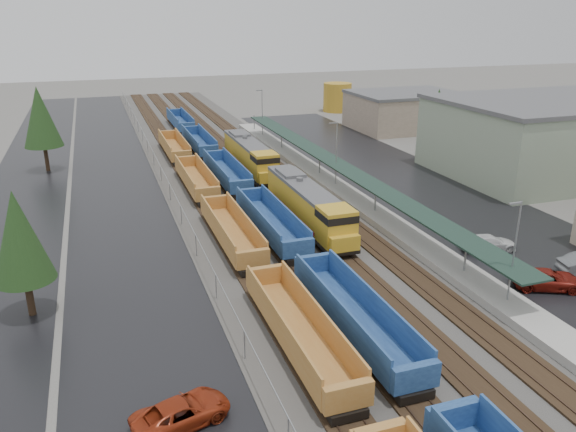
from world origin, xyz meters
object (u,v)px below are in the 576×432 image
at_px(parked_car_east_c, 489,243).
at_px(well_string_yellow, 259,272).
at_px(locomotive_lead, 309,206).
at_px(locomotive_trail, 250,156).
at_px(well_string_blue, 271,222).
at_px(storage_tank, 337,97).
at_px(parked_car_east_b, 548,280).
at_px(parked_car_west_c, 182,413).

bearing_deg(parked_car_east_c, well_string_yellow, 100.67).
distance_m(locomotive_lead, parked_car_east_c, 16.64).
distance_m(locomotive_trail, well_string_blue, 21.94).
xyz_separation_m(storage_tank, parked_car_east_b, (-17.67, -79.60, -2.21)).
bearing_deg(storage_tank, locomotive_trail, -126.50).
bearing_deg(parked_car_west_c, locomotive_lead, -50.85).
xyz_separation_m(storage_tank, parked_car_east_c, (-17.24, -72.14, -2.25)).
xyz_separation_m(storage_tank, parked_car_west_c, (-46.16, -85.56, -2.23)).
distance_m(locomotive_lead, well_string_yellow, 13.11).
bearing_deg(storage_tank, parked_car_east_b, -102.52).
height_order(storage_tank, parked_car_east_c, storage_tank).
bearing_deg(locomotive_trail, well_string_yellow, -104.32).
relative_size(well_string_yellow, storage_tank, 17.59).
bearing_deg(storage_tank, parked_car_west_c, -118.35).
bearing_deg(locomotive_trail, locomotive_lead, -90.00).
relative_size(storage_tank, parked_car_west_c, 1.16).
xyz_separation_m(well_string_blue, storage_tank, (34.21, 62.38, 1.71)).
height_order(well_string_yellow, well_string_blue, well_string_blue).
height_order(parked_car_west_c, parked_car_east_b, parked_car_east_b).
height_order(locomotive_lead, parked_car_west_c, locomotive_lead).
height_order(locomotive_lead, parked_car_east_c, locomotive_lead).
xyz_separation_m(locomotive_trail, parked_car_east_c, (12.97, -31.30, -1.57)).
bearing_deg(well_string_yellow, locomotive_lead, 52.26).
bearing_deg(well_string_yellow, parked_car_east_c, 0.09).
height_order(well_string_blue, storage_tank, storage_tank).
relative_size(well_string_yellow, well_string_blue, 0.83).
bearing_deg(locomotive_lead, well_string_yellow, -127.74).
relative_size(storage_tank, parked_car_east_c, 1.24).
height_order(locomotive_lead, locomotive_trail, same).
height_order(well_string_blue, parked_car_west_c, well_string_blue).
bearing_deg(parked_car_east_b, parked_car_west_c, 126.60).
relative_size(locomotive_trail, storage_tank, 3.17).
bearing_deg(parked_car_east_c, well_string_blue, 70.70).
bearing_deg(parked_car_east_b, well_string_yellow, 94.89).
distance_m(storage_tank, parked_car_west_c, 97.25).
height_order(storage_tank, parked_car_east_b, storage_tank).
bearing_deg(parked_car_east_c, storage_tank, -2.86).
bearing_deg(parked_car_west_c, well_string_yellow, -47.63).
relative_size(locomotive_lead, parked_car_east_c, 3.91).
bearing_deg(well_string_blue, parked_car_east_b, -46.15).
height_order(locomotive_lead, storage_tank, storage_tank).
bearing_deg(parked_car_west_c, locomotive_trail, -36.57).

